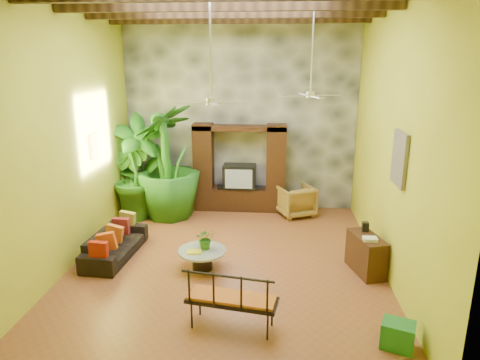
# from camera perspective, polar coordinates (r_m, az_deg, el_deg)

# --- Properties ---
(ground) EXTENTS (7.00, 7.00, 0.00)m
(ground) POSITION_cam_1_polar(r_m,az_deg,el_deg) (8.67, -1.73, -10.88)
(ground) COLOR brown
(ground) RESTS_ON ground
(back_wall) EXTENTS (6.00, 0.02, 5.00)m
(back_wall) POSITION_cam_1_polar(r_m,az_deg,el_deg) (11.31, 0.08, 8.75)
(back_wall) COLOR #ADAC27
(back_wall) RESTS_ON ground
(left_wall) EXTENTS (0.02, 7.00, 5.00)m
(left_wall) POSITION_cam_1_polar(r_m,az_deg,el_deg) (8.72, -21.97, 5.49)
(left_wall) COLOR #ADAC27
(left_wall) RESTS_ON ground
(right_wall) EXTENTS (0.02, 7.00, 5.00)m
(right_wall) POSITION_cam_1_polar(r_m,az_deg,el_deg) (8.11, 19.79, 5.00)
(right_wall) COLOR #ADAC27
(right_wall) RESTS_ON ground
(stone_accent_wall) EXTENTS (5.98, 0.10, 4.98)m
(stone_accent_wall) POSITION_cam_1_polar(r_m,az_deg,el_deg) (11.25, 0.06, 8.71)
(stone_accent_wall) COLOR #3E4247
(stone_accent_wall) RESTS_ON ground
(ceiling_beams) EXTENTS (5.95, 5.36, 0.22)m
(ceiling_beams) POSITION_cam_1_polar(r_m,az_deg,el_deg) (7.79, -2.04, 22.35)
(ceiling_beams) COLOR #352310
(ceiling_beams) RESTS_ON ceiling
(entertainment_center) EXTENTS (2.40, 0.55, 2.30)m
(entertainment_center) POSITION_cam_1_polar(r_m,az_deg,el_deg) (11.25, -0.06, 0.74)
(entertainment_center) COLOR black
(entertainment_center) RESTS_ON ground
(ceiling_fan_front) EXTENTS (1.28, 1.28, 1.86)m
(ceiling_fan_front) POSITION_cam_1_polar(r_m,az_deg,el_deg) (7.39, -3.87, 11.98)
(ceiling_fan_front) COLOR silver
(ceiling_fan_front) RESTS_ON ceiling
(ceiling_fan_back) EXTENTS (1.28, 1.28, 1.86)m
(ceiling_fan_back) POSITION_cam_1_polar(r_m,az_deg,el_deg) (8.94, 9.44, 12.47)
(ceiling_fan_back) COLOR silver
(ceiling_fan_back) RESTS_ON ceiling
(wall_art_mask) EXTENTS (0.06, 0.32, 0.55)m
(wall_art_mask) POSITION_cam_1_polar(r_m,az_deg,el_deg) (9.66, -18.95, 4.27)
(wall_art_mask) COLOR gold
(wall_art_mask) RESTS_ON left_wall
(wall_art_painting) EXTENTS (0.06, 0.70, 0.90)m
(wall_art_painting) POSITION_cam_1_polar(r_m,az_deg,el_deg) (7.57, 20.50, 2.67)
(wall_art_painting) COLOR #285295
(wall_art_painting) RESTS_ON right_wall
(sofa) EXTENTS (0.85, 1.89, 0.54)m
(sofa) POSITION_cam_1_polar(r_m,az_deg,el_deg) (9.15, -16.30, -8.18)
(sofa) COLOR black
(sofa) RESTS_ON ground
(wicker_armchair) EXTENTS (1.11, 1.12, 0.78)m
(wicker_armchair) POSITION_cam_1_polar(r_m,az_deg,el_deg) (11.08, 7.42, -2.75)
(wicker_armchair) COLOR olive
(wicker_armchair) RESTS_ON ground
(tall_plant_a) EXTENTS (1.66, 1.49, 2.61)m
(tall_plant_a) POSITION_cam_1_polar(r_m,az_deg,el_deg) (11.11, -13.07, 1.95)
(tall_plant_a) COLOR #1E6119
(tall_plant_a) RESTS_ON ground
(tall_plant_b) EXTENTS (1.52, 1.49, 2.15)m
(tall_plant_b) POSITION_cam_1_polar(r_m,az_deg,el_deg) (10.99, -14.32, 0.47)
(tall_plant_b) COLOR #28681B
(tall_plant_b) RESTS_ON ground
(tall_plant_c) EXTENTS (2.09, 2.09, 2.87)m
(tall_plant_c) POSITION_cam_1_polar(r_m,az_deg,el_deg) (10.79, -9.66, 2.41)
(tall_plant_c) COLOR #206219
(tall_plant_c) RESTS_ON ground
(coffee_table) EXTENTS (0.91, 0.91, 0.40)m
(coffee_table) POSITION_cam_1_polar(r_m,az_deg,el_deg) (8.32, -5.06, -10.16)
(coffee_table) COLOR black
(coffee_table) RESTS_ON ground
(centerpiece_plant) EXTENTS (0.42, 0.38, 0.40)m
(centerpiece_plant) POSITION_cam_1_polar(r_m,az_deg,el_deg) (8.24, -4.59, -7.77)
(centerpiece_plant) COLOR #255E18
(centerpiece_plant) RESTS_ON coffee_table
(yellow_tray) EXTENTS (0.29, 0.23, 0.03)m
(yellow_tray) POSITION_cam_1_polar(r_m,az_deg,el_deg) (8.16, -6.14, -9.51)
(yellow_tray) COLOR gold
(yellow_tray) RESTS_ON coffee_table
(iron_bench) EXTENTS (1.41, 0.72, 0.57)m
(iron_bench) POSITION_cam_1_polar(r_m,az_deg,el_deg) (6.46, -1.15, -15.35)
(iron_bench) COLOR black
(iron_bench) RESTS_ON ground
(side_console) EXTENTS (0.65, 0.99, 0.73)m
(side_console) POSITION_cam_1_polar(r_m,az_deg,el_deg) (8.48, 16.46, -9.46)
(side_console) COLOR #342310
(side_console) RESTS_ON ground
(green_bin) EXTENTS (0.53, 0.47, 0.39)m
(green_bin) POSITION_cam_1_polar(r_m,az_deg,el_deg) (6.69, 20.29, -18.82)
(green_bin) COLOR #207939
(green_bin) RESTS_ON ground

